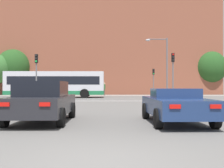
{
  "coord_description": "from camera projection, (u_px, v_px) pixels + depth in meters",
  "views": [
    {
      "loc": [
        0.16,
        -4.9,
        1.34
      ],
      "look_at": [
        0.56,
        26.11,
        1.54
      ],
      "focal_mm": 45.0,
      "sensor_mm": 36.0,
      "label": 1
    }
  ],
  "objects": [
    {
      "name": "stop_line_strip",
      "position": [
        107.0,
        101.0,
        24.72
      ],
      "size": [
        9.47,
        0.3,
        0.01
      ],
      "primitive_type": "cube",
      "color": "silver",
      "rests_on": "ground_plane"
    },
    {
      "name": "tree_by_building",
      "position": [
        210.0,
        67.0,
        43.54
      ],
      "size": [
        5.05,
        5.05,
        6.86
      ],
      "color": "#4C3823",
      "rests_on": "ground_plane"
    },
    {
      "name": "street_lamp_junction",
      "position": [
        163.0,
        61.0,
        30.48
      ],
      "size": [
        2.42,
        0.36,
        6.56
      ],
      "color": "slate",
      "rests_on": "ground_plane"
    },
    {
      "name": "pedestrian_waiting",
      "position": [
        65.0,
        88.0,
        39.85
      ],
      "size": [
        0.37,
        0.46,
        1.82
      ],
      "rotation": [
        0.0,
        0.0,
        2.0
      ],
      "color": "#333851",
      "rests_on": "ground_plane"
    },
    {
      "name": "car_saloon_left",
      "position": [
        42.0,
        101.0,
        10.38
      ],
      "size": [
        2.06,
        4.41,
        1.51
      ],
      "rotation": [
        0.0,
        0.0,
        -0.0
      ],
      "color": "#232328",
      "rests_on": "ground_plane"
    },
    {
      "name": "tree_kerbside",
      "position": [
        13.0,
        67.0,
        42.18
      ],
      "size": [
        5.03,
        5.03,
        6.83
      ],
      "color": "#4C3823",
      "rests_on": "ground_plane"
    },
    {
      "name": "bus_crossing_lead",
      "position": [
        55.0,
        84.0,
        31.66
      ],
      "size": [
        10.95,
        2.72,
        2.93
      ],
      "rotation": [
        0.0,
        0.0,
        1.57
      ],
      "color": "silver",
      "rests_on": "ground_plane"
    },
    {
      "name": "brick_civic_building",
      "position": [
        83.0,
        30.0,
        47.77
      ],
      "size": [
        43.8,
        11.66,
        29.05
      ],
      "color": "brown",
      "rests_on": "ground_plane"
    },
    {
      "name": "far_pavement",
      "position": [
        107.0,
        95.0,
        39.14
      ],
      "size": [
        70.52,
        2.5,
        0.01
      ],
      "primitive_type": "cube",
      "color": "#A09B91",
      "rests_on": "ground_plane"
    },
    {
      "name": "ground_plane",
      "position": [
        99.0,
        163.0,
        4.89
      ],
      "size": [
        400.0,
        400.0,
        0.0
      ],
      "primitive_type": "plane",
      "color": "#605E5B"
    },
    {
      "name": "pedestrian_walking_east",
      "position": [
        104.0,
        88.0,
        38.61
      ],
      "size": [
        0.28,
        0.43,
        1.78
      ],
      "rotation": [
        0.0,
        0.0,
        4.56
      ],
      "color": "brown",
      "rests_on": "ground_plane"
    },
    {
      "name": "traffic_light_near_right",
      "position": [
        173.0,
        69.0,
        25.4
      ],
      "size": [
        0.26,
        0.31,
        4.31
      ],
      "color": "slate",
      "rests_on": "ground_plane"
    },
    {
      "name": "car_roadster_right",
      "position": [
        176.0,
        105.0,
        10.09
      ],
      "size": [
        2.05,
        4.36,
        1.24
      ],
      "rotation": [
        0.0,
        0.0,
        0.01
      ],
      "color": "navy",
      "rests_on": "ground_plane"
    },
    {
      "name": "traffic_light_far_right",
      "position": [
        154.0,
        77.0,
        38.25
      ],
      "size": [
        0.26,
        0.31,
        3.66
      ],
      "color": "slate",
      "rests_on": "ground_plane"
    },
    {
      "name": "traffic_light_near_left",
      "position": [
        36.0,
        69.0,
        25.36
      ],
      "size": [
        0.26,
        0.31,
        4.21
      ],
      "color": "slate",
      "rests_on": "ground_plane"
    }
  ]
}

